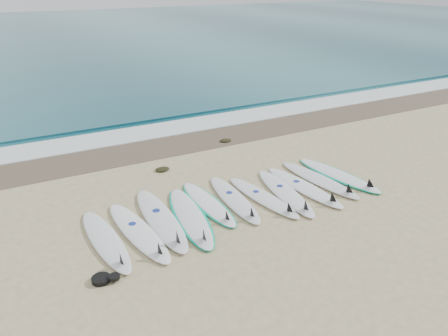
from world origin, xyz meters
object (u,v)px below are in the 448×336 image
surfboard_0 (106,241)px  leash_coil (104,279)px  surfboard_5 (235,200)px  surfboard_10 (339,175)px

surfboard_0 → leash_coil: (-0.32, -1.11, -0.01)m
surfboard_0 → leash_coil: surfboard_0 is taller
surfboard_0 → surfboard_5: (3.03, 0.31, -0.00)m
surfboard_0 → surfboard_10: (6.04, 0.21, -0.01)m
surfboard_5 → leash_coil: size_ratio=5.57×
surfboard_5 → leash_coil: (-3.35, -1.41, -0.01)m
surfboard_0 → leash_coil: bearing=-109.7°
surfboard_0 → surfboard_5: 3.04m
surfboard_10 → surfboard_0: bearing=173.5°
leash_coil → surfboard_5: bearing=22.9°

